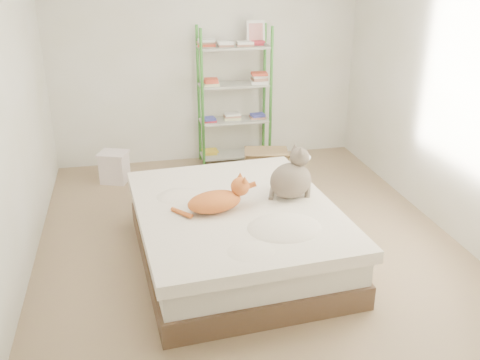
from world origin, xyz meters
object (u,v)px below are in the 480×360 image
object	(u,v)px
orange_cat	(214,199)
shelf_unit	(235,95)
white_bin	(114,167)
cardboard_box	(266,166)
grey_cat	(291,173)
bed	(236,233)

from	to	relation	value
orange_cat	shelf_unit	xyz separation A→B (m)	(0.67, 2.42, 0.25)
white_bin	cardboard_box	bearing A→B (deg)	-10.22
white_bin	shelf_unit	bearing A→B (deg)	13.44
shelf_unit	cardboard_box	world-z (taller)	shelf_unit
grey_cat	shelf_unit	xyz separation A→B (m)	(-0.02, 2.28, 0.13)
bed	grey_cat	size ratio (longest dim) A/B	4.72
orange_cat	white_bin	distance (m)	2.26
grey_cat	bed	bearing A→B (deg)	88.26
white_bin	grey_cat	bearing A→B (deg)	-51.57
bed	orange_cat	world-z (taller)	orange_cat
cardboard_box	white_bin	size ratio (longest dim) A/B	1.44
bed	shelf_unit	world-z (taller)	shelf_unit
grey_cat	cardboard_box	world-z (taller)	grey_cat
grey_cat	cardboard_box	bearing A→B (deg)	-17.90
shelf_unit	white_bin	bearing A→B (deg)	-166.56
grey_cat	white_bin	distance (m)	2.52
orange_cat	cardboard_box	size ratio (longest dim) A/B	0.95
grey_cat	white_bin	world-z (taller)	grey_cat
grey_cat	shelf_unit	distance (m)	2.29
cardboard_box	orange_cat	bearing A→B (deg)	-105.91
bed	orange_cat	size ratio (longest dim) A/B	3.95
bed	white_bin	distance (m)	2.25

